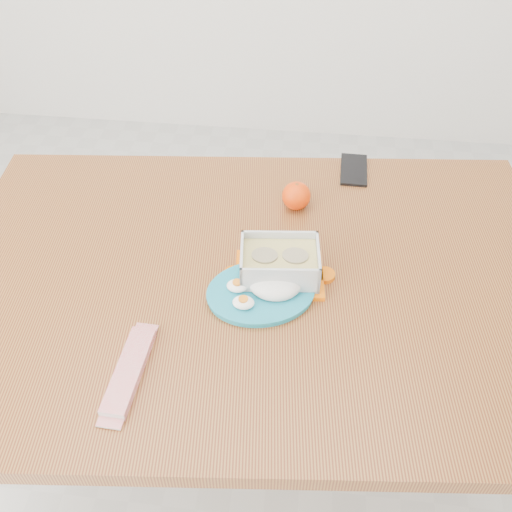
# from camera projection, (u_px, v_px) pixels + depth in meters

# --- Properties ---
(ground) EXTENTS (3.50, 3.50, 0.00)m
(ground) POSITION_uv_depth(u_px,v_px,m) (212.00, 418.00, 1.83)
(ground) COLOR #B7B7B2
(ground) RESTS_ON ground
(dining_table) EXTENTS (1.45, 1.04, 0.75)m
(dining_table) POSITION_uv_depth(u_px,v_px,m) (256.00, 301.00, 1.31)
(dining_table) COLOR #905F28
(dining_table) RESTS_ON ground
(food_container) EXTENTS (0.20, 0.16, 0.08)m
(food_container) POSITION_uv_depth(u_px,v_px,m) (280.00, 264.00, 1.22)
(food_container) COLOR orange
(food_container) RESTS_ON dining_table
(orange_fruit) EXTENTS (0.07, 0.07, 0.07)m
(orange_fruit) POSITION_uv_depth(u_px,v_px,m) (296.00, 196.00, 1.40)
(orange_fruit) COLOR #FF3705
(orange_fruit) RESTS_ON dining_table
(rice_plate) EXTENTS (0.28, 0.28, 0.06)m
(rice_plate) POSITION_uv_depth(u_px,v_px,m) (265.00, 288.00, 1.20)
(rice_plate) COLOR teal
(rice_plate) RESTS_ON dining_table
(candy_bar) EXTENTS (0.06, 0.19, 0.02)m
(candy_bar) POSITION_uv_depth(u_px,v_px,m) (129.00, 371.00, 1.06)
(candy_bar) COLOR red
(candy_bar) RESTS_ON dining_table
(smartphone) EXTENTS (0.07, 0.14, 0.01)m
(smartphone) POSITION_uv_depth(u_px,v_px,m) (354.00, 170.00, 1.53)
(smartphone) COLOR black
(smartphone) RESTS_ON dining_table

